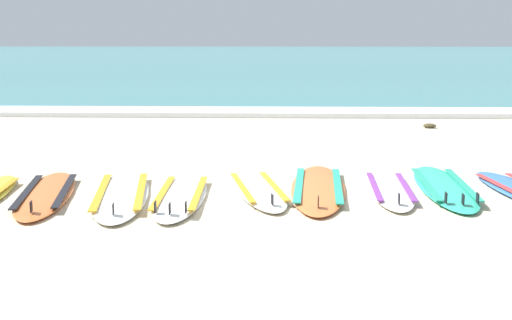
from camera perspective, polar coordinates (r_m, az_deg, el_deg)
ground_plane at (r=7.47m, az=1.63°, el=-3.34°), size 80.00×80.00×0.00m
sea at (r=44.21m, az=1.67°, el=8.79°), size 80.00×60.00×0.10m
wave_foam_strip at (r=14.90m, az=1.66°, el=4.15°), size 80.00×1.23×0.11m
surfboard_2 at (r=7.90m, az=-17.67°, el=-2.79°), size 0.98×2.39×0.18m
surfboard_3 at (r=7.67m, az=-11.57°, el=-2.91°), size 0.99×2.54×0.18m
surfboard_4 at (r=7.49m, az=-6.52°, el=-3.08°), size 0.60×2.25×0.18m
surfboard_5 at (r=7.73m, az=0.22°, el=-2.56°), size 0.94×2.16×0.18m
surfboard_6 at (r=7.85m, az=5.43°, el=-2.40°), size 0.80×2.57×0.18m
surfboard_7 at (r=7.89m, az=11.53°, el=-2.50°), size 0.61×2.04×0.18m
surfboard_8 at (r=8.17m, az=15.99°, el=-2.24°), size 0.70×2.42×0.18m
seaweed_clump_mid_sand at (r=13.29m, az=14.81°, el=2.89°), size 0.25×0.20×0.09m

